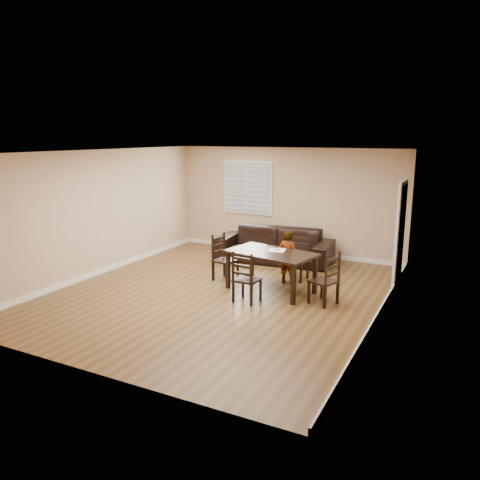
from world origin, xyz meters
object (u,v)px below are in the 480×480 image
object	(u,v)px
chair_left	(221,259)
child	(288,257)
donut	(277,249)
chair_near	(299,258)
dining_table	(271,256)
chair_far	(244,280)
chair_right	(329,282)
sofa	(274,245)

from	to	relation	value
chair_left	child	world-z (taller)	child
child	donut	xyz separation A→B (m)	(-0.06, -0.42, 0.25)
chair_near	chair_left	world-z (taller)	chair_left
dining_table	chair_far	size ratio (longest dim) A/B	1.89
chair_far	child	size ratio (longest dim) A/B	0.87
dining_table	chair_right	xyz separation A→B (m)	(1.24, -0.27, -0.25)
chair_far	sofa	bearing A→B (deg)	-74.37
chair_left	chair_right	world-z (taller)	chair_left
chair_near	sofa	bearing A→B (deg)	137.63
chair_right	donut	bearing A→B (deg)	-90.51
chair_near	donut	bearing A→B (deg)	-95.02
chair_left	child	bearing A→B (deg)	-66.07
chair_far	donut	world-z (taller)	chair_far
donut	chair_near	bearing A→B (deg)	81.01
chair_right	sofa	bearing A→B (deg)	-118.80
chair_far	sofa	size ratio (longest dim) A/B	0.35
dining_table	chair_near	xyz separation A→B (m)	(0.19, 1.04, -0.26)
dining_table	chair_near	size ratio (longest dim) A/B	1.87
dining_table	sofa	bearing A→B (deg)	122.21
chair_near	chair_right	distance (m)	1.68
chair_far	chair_left	distance (m)	1.56
dining_table	child	xyz separation A→B (m)	(0.12, 0.60, -0.14)
child	sofa	xyz separation A→B (m)	(-0.91, 1.48, -0.16)
donut	chair_left	bearing A→B (deg)	177.09
dining_table	chair_right	bearing A→B (deg)	-0.83
chair_near	dining_table	bearing A→B (deg)	-96.57
chair_near	chair_far	distance (m)	1.94
chair_right	chair_left	bearing A→B (deg)	-81.44
dining_table	chair_far	xyz separation A→B (m)	(-0.16, -0.87, -0.26)
chair_near	child	world-z (taller)	child
chair_left	sofa	xyz separation A→B (m)	(0.46, 1.83, -0.04)
chair_left	chair_right	xyz separation A→B (m)	(2.49, -0.52, -0.00)
child	sofa	world-z (taller)	child
chair_right	dining_table	bearing A→B (deg)	-81.93
sofa	chair_left	bearing A→B (deg)	-108.96
chair_far	donut	size ratio (longest dim) A/B	10.70
dining_table	chair_far	bearing A→B (deg)	-88.96
chair_far	chair_left	bearing A→B (deg)	-42.13
chair_left	donut	xyz separation A→B (m)	(1.31, -0.07, 0.36)
chair_far	chair_right	size ratio (longest dim) A/B	0.99
chair_left	donut	distance (m)	1.36
chair_far	child	bearing A→B (deg)	-97.24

